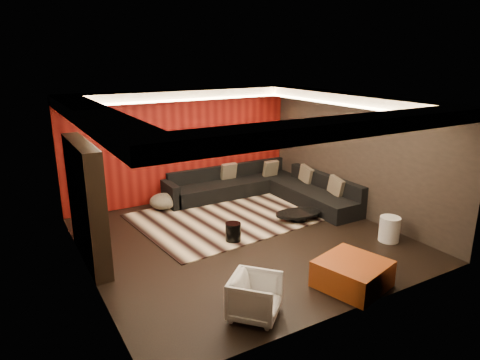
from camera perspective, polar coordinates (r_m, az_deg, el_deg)
floor at (r=8.83m, az=0.28°, el=-7.86°), size 6.00×6.00×0.02m
ceiling at (r=8.08m, az=0.31°, el=10.67°), size 6.00×6.00×0.02m
wall_back at (r=10.97m, az=-7.74°, el=4.63°), size 6.00×0.02×2.80m
wall_left at (r=7.35m, az=-20.36°, el=-2.24°), size 0.02×6.00×2.80m
wall_right at (r=10.16m, az=15.10°, el=3.25°), size 0.02×6.00×2.80m
red_feature_wall at (r=10.94m, az=-7.66°, el=4.59°), size 5.98×0.05×2.78m
soffit_back at (r=10.50m, az=-7.35°, el=11.24°), size 6.00×0.60×0.22m
soffit_front at (r=5.95m, az=13.74°, el=6.92°), size 6.00×0.60×0.22m
soffit_left at (r=7.12m, az=-18.93°, el=8.02°), size 0.60×4.80×0.22m
soffit_right at (r=9.74m, az=14.36°, el=10.46°), size 0.60×4.80×0.22m
cove_back at (r=10.20m, az=-6.57°, el=10.60°), size 4.80×0.08×0.04m
cove_front at (r=6.21m, az=11.52°, el=6.61°), size 4.80×0.08×0.04m
cove_left at (r=7.21m, az=-16.21°, el=7.62°), size 0.08×4.80×0.04m
cove_right at (r=9.52m, az=12.83°, el=9.88°), size 0.08×4.80×0.04m
tv_surround at (r=8.04m, az=-19.82°, el=-2.88°), size 0.30×2.00×2.20m
tv_screen at (r=7.96m, az=-18.94°, el=-0.33°), size 0.04×1.30×0.80m
tv_shelf at (r=8.20m, az=-18.45°, el=-5.35°), size 0.04×1.60×0.04m
rug at (r=9.95m, az=-1.73°, el=-4.85°), size 4.27×3.37×0.02m
coffee_table at (r=9.77m, az=7.78°, el=-4.78°), size 1.27×1.27×0.18m
drum_stool at (r=8.62m, az=-0.92°, el=-6.93°), size 0.39×0.39×0.37m
striped_pouf at (r=10.50m, az=-10.15°, el=-2.81°), size 0.79×0.79×0.37m
white_side_table at (r=9.13m, az=19.30°, el=-6.19°), size 0.53×0.53×0.51m
orange_ottoman at (r=7.29m, az=14.75°, el=-11.99°), size 1.22×1.22×0.44m
armchair at (r=6.30m, az=2.02°, el=-15.32°), size 0.96×0.96×0.63m
sectional_sofa at (r=11.07m, az=3.12°, el=-1.23°), size 3.65×3.50×0.75m
throw_pillows at (r=11.12m, az=5.85°, el=0.72°), size 1.85×2.81×0.50m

